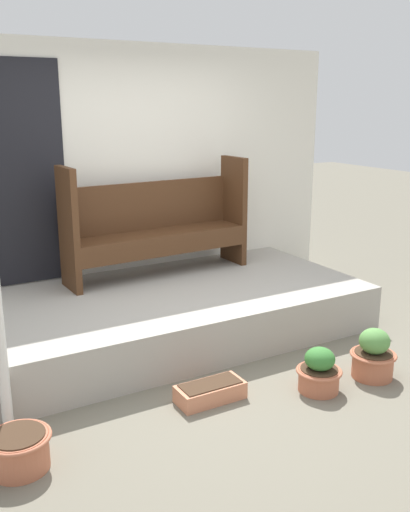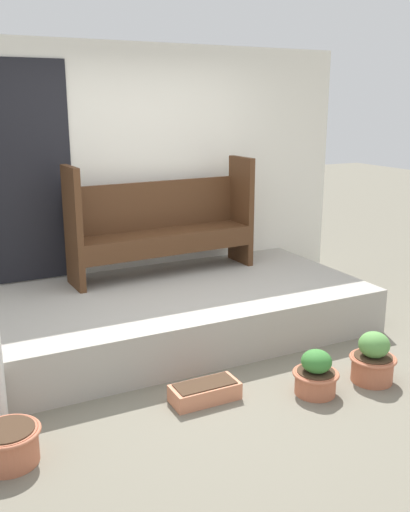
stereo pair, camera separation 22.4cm
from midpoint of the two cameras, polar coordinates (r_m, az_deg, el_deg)
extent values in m
plane|color=#706B5B|center=(4.55, 1.86, -11.62)|extent=(24.00, 24.00, 0.00)
cube|color=#A8A399|center=(5.18, -2.57, -5.69)|extent=(3.58, 1.74, 0.41)
cube|color=white|center=(5.73, -6.43, 7.55)|extent=(4.78, 0.06, 2.60)
cube|color=black|center=(5.41, -16.22, 7.90)|extent=(0.80, 0.02, 2.00)
cube|color=#4C2D19|center=(5.18, -11.83, 2.72)|extent=(0.08, 0.40, 1.10)
cube|color=#4C2D19|center=(5.94, 4.70, 4.56)|extent=(0.08, 0.40, 1.10)
cube|color=#4C2D19|center=(5.54, -2.98, 2.24)|extent=(1.73, 0.48, 0.04)
cube|color=#4C2D19|center=(5.40, -2.09, 0.87)|extent=(1.71, 0.11, 0.15)
cube|color=#4C2D19|center=(5.65, -3.84, 5.10)|extent=(1.71, 0.12, 0.47)
cylinder|color=#B76647|center=(3.65, -17.23, -17.74)|extent=(0.33, 0.33, 0.21)
torus|color=#B76647|center=(3.60, -17.36, -16.46)|extent=(0.38, 0.38, 0.02)
cylinder|color=#422D1E|center=(3.59, -17.38, -16.24)|extent=(0.31, 0.31, 0.01)
cylinder|color=#B76647|center=(4.32, 12.48, -12.27)|extent=(0.30, 0.30, 0.17)
torus|color=#B76647|center=(4.29, 12.53, -11.42)|extent=(0.34, 0.34, 0.02)
cylinder|color=#422D1E|center=(4.28, 12.54, -11.22)|extent=(0.27, 0.27, 0.01)
ellipsoid|color=#387A33|center=(4.24, 12.61, -10.26)|extent=(0.22, 0.22, 0.17)
cylinder|color=#B76647|center=(4.60, 17.75, -10.70)|extent=(0.31, 0.31, 0.20)
torus|color=#B76647|center=(4.56, 17.84, -9.72)|extent=(0.35, 0.35, 0.02)
cylinder|color=#422D1E|center=(4.55, 17.85, -9.53)|extent=(0.28, 0.28, 0.01)
ellipsoid|color=#599347|center=(4.52, 17.95, -8.45)|extent=(0.23, 0.23, 0.20)
cube|color=tan|center=(4.14, 1.58, -13.48)|extent=(0.49, 0.22, 0.12)
cube|color=#422D1E|center=(4.11, 1.59, -12.68)|extent=(0.43, 0.19, 0.01)
camera|label=1|loc=(0.11, -88.58, 0.38)|focal=40.00mm
camera|label=2|loc=(0.11, 91.42, -0.38)|focal=40.00mm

